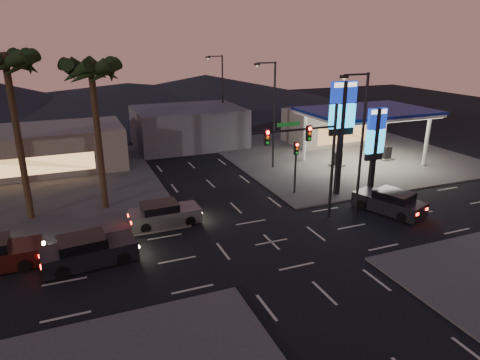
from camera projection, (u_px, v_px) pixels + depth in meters
name	position (u px, v px, depth m)	size (l,w,h in m)	color
ground	(271.00, 242.00, 26.59)	(140.00, 140.00, 0.00)	black
corner_lot_ne	(339.00, 154.00, 46.32)	(24.00, 24.00, 0.12)	#47443F
corner_lot_nw	(9.00, 192.00, 34.90)	(24.00, 24.00, 0.12)	#47443F
gas_station	(367.00, 113.00, 41.20)	(12.20, 8.20, 5.47)	silver
convenience_store	(330.00, 126.00, 50.80)	(10.00, 6.00, 4.00)	#726B5B
pylon_sign_tall	(342.00, 116.00, 32.40)	(2.20, 0.35, 9.00)	black
pylon_sign_short	(375.00, 138.00, 32.97)	(1.60, 0.35, 7.00)	black
traffic_signal_mast	(311.00, 148.00, 28.00)	(6.10, 0.39, 8.00)	black
pedestal_signal	(296.00, 159.00, 33.74)	(0.32, 0.39, 4.30)	black
streetlight_near	(360.00, 139.00, 28.06)	(2.14, 0.25, 10.00)	black
streetlight_mid	(272.00, 109.00, 39.47)	(2.14, 0.25, 10.00)	black
streetlight_far	(221.00, 92.00, 51.75)	(2.14, 0.25, 10.00)	black
palm_a	(92.00, 79.00, 28.70)	(4.41, 4.41, 10.86)	black
palm_b	(7.00, 73.00, 26.74)	(4.41, 4.41, 11.46)	black
building_far_west	(35.00, 150.00, 40.26)	(16.00, 8.00, 4.00)	#726B5B
building_far_mid	(188.00, 127.00, 49.41)	(12.00, 9.00, 4.40)	#4C4C51
hill_right	(206.00, 88.00, 83.80)	(50.00, 50.00, 5.00)	black
hill_center	(128.00, 94.00, 78.60)	(60.00, 60.00, 4.00)	black
car_lane_a_front	(88.00, 251.00, 23.83)	(5.36, 2.64, 1.69)	black
car_lane_b_front	(164.00, 214.00, 28.90)	(4.85, 2.08, 1.57)	#4E4E50
suv_station	(390.00, 202.00, 30.86)	(3.64, 5.36, 1.66)	black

